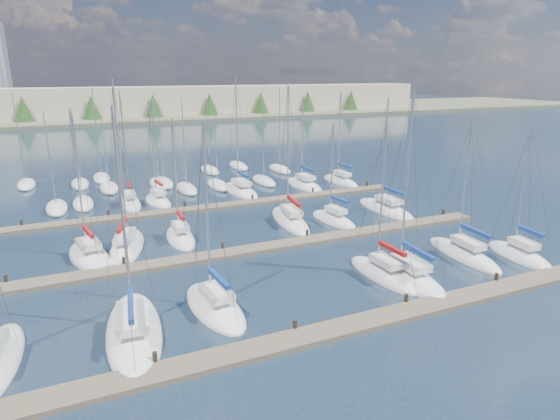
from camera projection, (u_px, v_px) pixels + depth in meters
name	position (u px, v px, depth m)	size (l,w,h in m)	color
ground	(169.00, 162.00, 78.83)	(400.00, 400.00, 0.00)	#213243
dock_near	(361.00, 323.00, 28.03)	(44.00, 1.93, 1.10)	#6B5E4C
dock_mid	(270.00, 247.00, 40.28)	(44.00, 1.93, 1.10)	#6B5E4C
dock_far	(222.00, 206.00, 52.54)	(44.00, 1.93, 1.10)	#6B5E4C
sailboat_m	(386.00, 209.00, 51.25)	(3.00, 9.32, 12.82)	white
sailboat_c	(215.00, 307.00, 29.94)	(3.47, 7.77, 12.72)	white
sailboat_k	(290.00, 220.00, 47.34)	(3.90, 9.88, 14.44)	white
sailboat_h	(89.00, 256.00, 38.23)	(4.03, 7.76, 12.56)	white
sailboat_g	(519.00, 255.00, 38.32)	(3.03, 6.79, 11.34)	white
sailboat_b	(134.00, 331.00, 27.13)	(4.20, 10.43, 13.73)	white
sailboat_d	(382.00, 274.00, 34.78)	(2.51, 7.42, 12.25)	white
sailboat_n	(130.00, 203.00, 53.44)	(2.43, 7.37, 13.35)	white
sailboat_i	(127.00, 247.00, 40.16)	(4.91, 9.55, 14.87)	white
sailboat_r	(340.00, 181.00, 64.21)	(2.58, 7.92, 12.96)	white
sailboat_q	(304.00, 185.00, 62.23)	(3.04, 8.48, 12.25)	white
sailboat_p	(240.00, 191.00, 59.17)	(3.29, 9.12, 15.11)	white
sailboat_e	(406.00, 275.00, 34.57)	(3.43, 9.12, 14.13)	white
sailboat_l	(334.00, 220.00, 47.48)	(2.92, 6.94, 10.59)	white
sailboat_j	(180.00, 237.00, 42.45)	(2.55, 6.75, 11.55)	white
sailboat_o	(158.00, 201.00, 54.34)	(3.07, 6.68, 12.39)	white
sailboat_f	(463.00, 254.00, 38.56)	(3.04, 8.49, 12.02)	white
distant_boats	(160.00, 183.00, 62.84)	(36.93, 20.75, 13.30)	#9EA0A5
shoreline	(70.00, 95.00, 150.10)	(400.00, 60.00, 38.00)	#666B51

